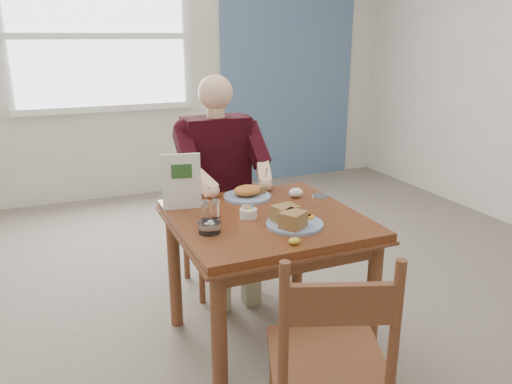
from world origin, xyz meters
name	(u,v)px	position (x,y,z in m)	size (l,w,h in m)	color
floor	(265,345)	(0.00, 0.00, 0.00)	(6.00, 6.00, 0.00)	#665F53
wall_back	(143,57)	(0.00, 3.00, 1.40)	(5.50, 5.50, 0.00)	silver
accent_panel	(289,55)	(1.60, 2.98, 1.40)	(1.60, 0.02, 2.80)	slate
lemon_wedge	(294,241)	(-0.04, -0.38, 0.77)	(0.06, 0.04, 0.03)	gold
napkin	(296,193)	(0.27, 0.20, 0.78)	(0.08, 0.07, 0.05)	white
metal_dish	(320,197)	(0.39, 0.15, 0.76)	(0.09, 0.09, 0.01)	silver
window	(100,36)	(-0.40, 2.97, 1.60)	(1.72, 0.04, 1.42)	white
table	(266,236)	(0.00, 0.00, 0.64)	(0.92, 0.92, 0.75)	brown
chair_far	(217,216)	(0.00, 0.80, 0.48)	(0.42, 0.42, 0.95)	brown
chair_near	(329,364)	(-0.12, -0.83, 0.48)	(0.54, 0.54, 0.95)	brown
diner	(220,170)	(0.00, 0.71, 0.81)	(0.53, 0.56, 1.39)	gray
near_plate	(292,219)	(0.05, -0.18, 0.78)	(0.36, 0.36, 0.09)	white
far_plate	(248,193)	(0.02, 0.30, 0.78)	(0.27, 0.27, 0.07)	white
caddy	(248,213)	(-0.09, 0.01, 0.77)	(0.09, 0.09, 0.06)	white
shakers	(210,209)	(-0.27, 0.07, 0.80)	(0.10, 0.05, 0.09)	white
creamer	(210,227)	(-0.33, -0.11, 0.78)	(0.14, 0.14, 0.05)	white
menu	(181,181)	(-0.36, 0.26, 0.90)	(0.20, 0.05, 0.29)	white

